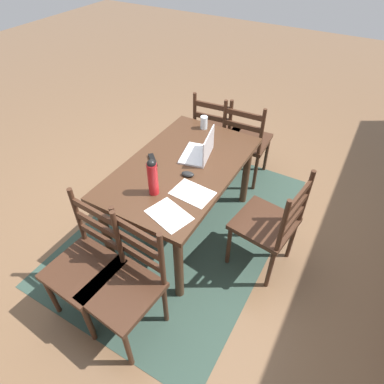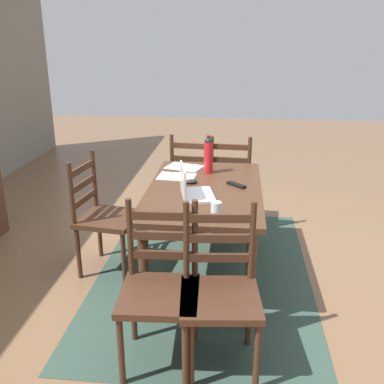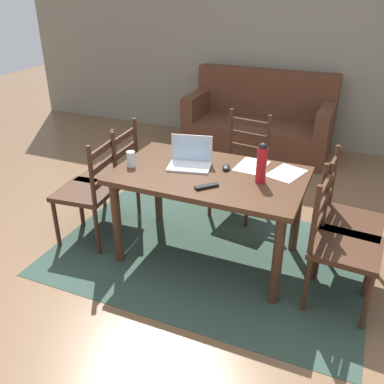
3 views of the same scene
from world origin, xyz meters
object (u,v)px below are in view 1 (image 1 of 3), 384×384
(chair_left_near, at_px, (217,133))
(tv_remote, at_px, (153,160))
(chair_right_far, at_px, (126,286))
(drinking_glass, at_px, (204,123))
(chair_far_head, at_px, (269,225))
(computer_mouse, at_px, (188,174))
(water_bottle, at_px, (153,176))
(chair_left_far, at_px, (246,141))
(laptop, at_px, (201,151))
(dining_table, at_px, (182,175))
(chair_right_near, at_px, (87,265))

(chair_left_near, xyz_separation_m, tv_remote, (1.06, -0.07, 0.28))
(chair_right_far, bearing_deg, drinking_glass, -169.62)
(chair_left_near, relative_size, tv_remote, 5.59)
(chair_far_head, bearing_deg, computer_mouse, -82.79)
(chair_left_near, bearing_deg, water_bottle, 6.84)
(chair_right_far, bearing_deg, chair_left_far, -179.96)
(chair_far_head, distance_m, laptop, 0.81)
(computer_mouse, distance_m, tv_remote, 0.35)
(dining_table, distance_m, drinking_glass, 0.63)
(chair_left_far, bearing_deg, chair_right_near, -9.71)
(chair_far_head, bearing_deg, chair_right_near, -44.30)
(chair_right_far, xyz_separation_m, chair_far_head, (-0.99, 0.62, 0.00))
(dining_table, relative_size, chair_right_far, 1.49)
(chair_right_near, relative_size, water_bottle, 3.21)
(chair_left_far, distance_m, drinking_glass, 0.59)
(dining_table, xyz_separation_m, chair_left_near, (-1.00, -0.17, -0.17))
(chair_left_far, xyz_separation_m, computer_mouse, (1.09, -0.06, 0.29))
(water_bottle, distance_m, computer_mouse, 0.34)
(chair_left_near, distance_m, laptop, 0.91)
(laptop, bearing_deg, water_bottle, -7.93)
(water_bottle, bearing_deg, chair_right_near, -15.38)
(dining_table, bearing_deg, chair_left_near, -170.50)
(dining_table, height_order, laptop, laptop)
(chair_far_head, height_order, computer_mouse, chair_far_head)
(chair_left_far, xyz_separation_m, water_bottle, (1.38, -0.17, 0.43))
(chair_left_far, relative_size, computer_mouse, 9.50)
(chair_left_far, bearing_deg, water_bottle, -7.15)
(dining_table, relative_size, drinking_glass, 11.70)
(chair_left_near, bearing_deg, dining_table, 9.50)
(dining_table, bearing_deg, computer_mouse, 50.94)
(water_bottle, distance_m, tv_remote, 0.42)
(chair_right_far, bearing_deg, tv_remote, -156.10)
(chair_right_far, height_order, chair_far_head, same)
(chair_right_far, relative_size, laptop, 2.63)
(laptop, bearing_deg, chair_left_far, 173.40)
(dining_table, height_order, computer_mouse, computer_mouse)
(chair_far_head, bearing_deg, drinking_glass, -123.57)
(dining_table, height_order, chair_right_far, chair_right_far)
(drinking_glass, xyz_separation_m, computer_mouse, (0.69, 0.23, -0.04))
(chair_right_far, xyz_separation_m, drinking_glass, (-1.60, -0.29, 0.33))
(chair_left_far, xyz_separation_m, chair_right_near, (1.99, -0.34, 0.00))
(chair_left_near, relative_size, drinking_glass, 7.87)
(laptop, bearing_deg, chair_right_far, 4.57)
(tv_remote, bearing_deg, chair_left_far, 22.22)
(computer_mouse, height_order, tv_remote, computer_mouse)
(computer_mouse, bearing_deg, water_bottle, -32.66)
(water_bottle, height_order, drinking_glass, water_bottle)
(chair_right_near, height_order, laptop, laptop)
(laptop, bearing_deg, chair_far_head, 74.78)
(water_bottle, relative_size, computer_mouse, 2.96)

